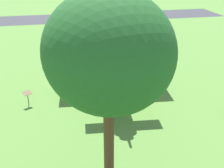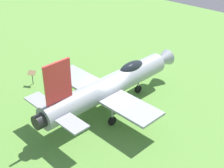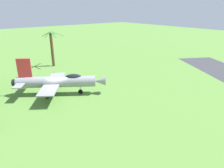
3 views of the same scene
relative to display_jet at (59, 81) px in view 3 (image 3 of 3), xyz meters
name	(u,v)px [view 3 (image 3 of 3)]	position (x,y,z in m)	size (l,w,h in m)	color
ground_plane	(58,94)	(-0.20, -0.28, -1.86)	(200.00, 200.00, 0.00)	#568438
display_jet	(59,81)	(0.00, 0.00, 0.00)	(9.29, 11.28, 5.07)	gray
palm_tree	(52,49)	(-14.13, 5.41, 1.64)	(4.28, 3.93, 6.86)	brown
info_plaque	(53,74)	(-6.71, 2.08, -1.00)	(0.61, 0.42, 1.14)	#333333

